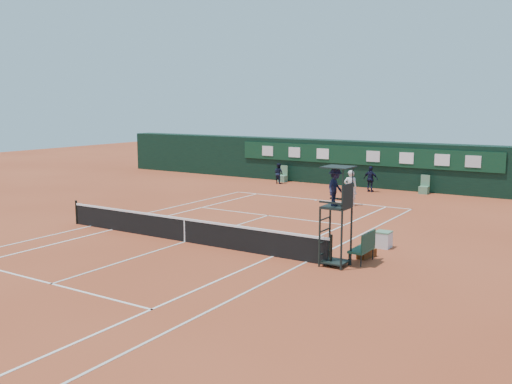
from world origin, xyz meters
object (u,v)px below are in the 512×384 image
Objects in this scene: umpire_chair at (336,195)px; player at (350,188)px; cooler at (383,239)px; player_bench at (364,246)px; tennis_net at (185,229)px.

umpire_chair reaches higher than player.
umpire_chair is 5.30× the size of cooler.
player reaches higher than player_bench.
umpire_chair is 2.18m from player_bench.
tennis_net is 11.47m from player.
player reaches higher than cooler.
tennis_net reaches higher than cooler.
tennis_net is at bearing -154.35° from cooler.
player is at bearing 78.46° from tennis_net.
umpire_chair is 2.85× the size of player_bench.
tennis_net is at bearing -179.02° from umpire_chair.
umpire_chair is at bearing -99.34° from cooler.
player_bench is 0.62× the size of player.
cooler is (-0.17, 2.37, -0.27)m from player_bench.
player is (-4.91, 10.22, 0.37)m from player_bench.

